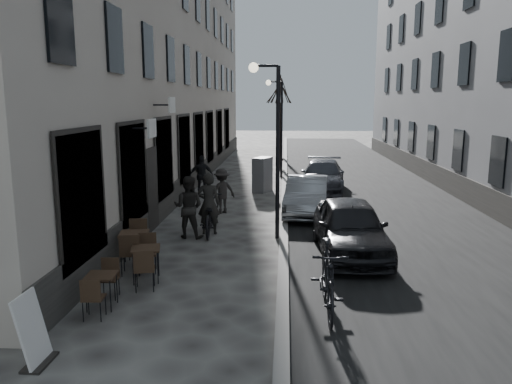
# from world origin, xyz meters

# --- Properties ---
(ground) EXTENTS (120.00, 120.00, 0.00)m
(ground) POSITION_xyz_m (0.00, 0.00, 0.00)
(ground) COLOR #383533
(ground) RESTS_ON ground
(road) EXTENTS (7.30, 60.00, 0.00)m
(road) POSITION_xyz_m (3.85, 16.00, 0.00)
(road) COLOR black
(road) RESTS_ON ground
(kerb) EXTENTS (0.25, 60.00, 0.12)m
(kerb) POSITION_xyz_m (0.20, 16.00, 0.06)
(kerb) COLOR slate
(kerb) RESTS_ON ground
(building_left) EXTENTS (4.00, 35.00, 16.00)m
(building_left) POSITION_xyz_m (-6.00, 16.50, 8.00)
(building_left) COLOR #A89A8C
(building_left) RESTS_ON ground
(building_right) EXTENTS (4.00, 35.00, 16.00)m
(building_right) POSITION_xyz_m (9.50, 16.50, 8.00)
(building_right) COLOR gray
(building_right) RESTS_ON ground
(streetlamp_near) EXTENTS (0.90, 0.28, 5.09)m
(streetlamp_near) POSITION_xyz_m (-0.17, 6.00, 3.16)
(streetlamp_near) COLOR black
(streetlamp_near) RESTS_ON ground
(streetlamp_far) EXTENTS (0.90, 0.28, 5.09)m
(streetlamp_far) POSITION_xyz_m (-0.17, 18.00, 3.16)
(streetlamp_far) COLOR black
(streetlamp_far) RESTS_ON ground
(tree_near) EXTENTS (2.40, 2.40, 5.70)m
(tree_near) POSITION_xyz_m (-0.10, 21.00, 4.66)
(tree_near) COLOR black
(tree_near) RESTS_ON ground
(tree_far) EXTENTS (2.40, 2.40, 5.70)m
(tree_far) POSITION_xyz_m (-0.10, 27.00, 4.66)
(tree_far) COLOR black
(tree_far) RESTS_ON ground
(bistro_set_a) EXTENTS (0.60, 1.39, 0.81)m
(bistro_set_a) POSITION_xyz_m (-3.36, 0.72, 0.42)
(bistro_set_a) COLOR #301D15
(bistro_set_a) RESTS_ON ground
(bistro_set_b) EXTENTS (0.76, 1.61, 0.92)m
(bistro_set_b) POSITION_xyz_m (-2.90, 2.26, 0.47)
(bistro_set_b) COLOR #301D15
(bistro_set_b) RESTS_ON ground
(bistro_set_c) EXTENTS (0.79, 1.74, 1.00)m
(bistro_set_c) POSITION_xyz_m (-3.48, 3.28, 0.51)
(bistro_set_c) COLOR #301D15
(bistro_set_c) RESTS_ON ground
(sign_board) EXTENTS (0.39, 0.66, 1.13)m
(sign_board) POSITION_xyz_m (-3.63, -1.44, 0.46)
(sign_board) COLOR black
(sign_board) RESTS_ON ground
(utility_cabinet) EXTENTS (0.91, 1.17, 1.55)m
(utility_cabinet) POSITION_xyz_m (-0.80, 13.67, 0.78)
(utility_cabinet) COLOR slate
(utility_cabinet) RESTS_ON ground
(bicycle) EXTENTS (0.95, 2.26, 1.16)m
(bicycle) POSITION_xyz_m (-2.10, 6.39, 0.58)
(bicycle) COLOR black
(bicycle) RESTS_ON ground
(cyclist_rider) EXTENTS (0.73, 0.51, 1.89)m
(cyclist_rider) POSITION_xyz_m (-2.10, 6.39, 0.95)
(cyclist_rider) COLOR black
(cyclist_rider) RESTS_ON ground
(pedestrian_near) EXTENTS (0.99, 0.82, 1.86)m
(pedestrian_near) POSITION_xyz_m (-2.64, 5.92, 0.93)
(pedestrian_near) COLOR black
(pedestrian_near) RESTS_ON ground
(pedestrian_mid) EXTENTS (1.21, 1.08, 1.63)m
(pedestrian_mid) POSITION_xyz_m (-2.07, 9.26, 0.81)
(pedestrian_mid) COLOR #262321
(pedestrian_mid) RESTS_ON ground
(pedestrian_far) EXTENTS (1.11, 0.73, 1.75)m
(pedestrian_far) POSITION_xyz_m (-3.36, 12.51, 0.87)
(pedestrian_far) COLOR black
(pedestrian_far) RESTS_ON ground
(car_near) EXTENTS (1.88, 4.40, 1.48)m
(car_near) POSITION_xyz_m (1.95, 4.54, 0.74)
(car_near) COLOR black
(car_near) RESTS_ON ground
(car_mid) EXTENTS (1.79, 4.19, 1.34)m
(car_mid) POSITION_xyz_m (1.00, 9.25, 0.67)
(car_mid) COLOR gray
(car_mid) RESTS_ON ground
(car_far) EXTENTS (2.38, 4.85, 1.36)m
(car_far) POSITION_xyz_m (1.92, 14.13, 0.68)
(car_far) COLOR #393C44
(car_far) RESTS_ON ground
(moped) EXTENTS (0.65, 2.29, 1.38)m
(moped) POSITION_xyz_m (1.05, 0.72, 0.69)
(moped) COLOR black
(moped) RESTS_ON ground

